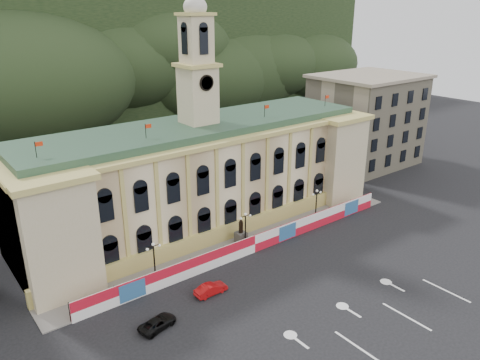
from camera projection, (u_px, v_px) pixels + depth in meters
ground at (339, 304)px, 52.66m from camera, size 260.00×260.00×0.00m
lane_markings at (376, 326)px, 48.95m from camera, size 26.00×10.00×0.02m
hill_ridge at (22, 50)px, 136.22m from camera, size 230.00×80.00×64.00m
city_hall at (202, 173)px, 70.38m from camera, size 56.20×17.60×37.10m
side_building_right at (366, 120)px, 97.00m from camera, size 21.00×17.00×18.60m
hoarding_fence at (254, 244)px, 63.41m from camera, size 50.00×0.44×2.50m
pavement at (242, 244)px, 65.77m from camera, size 56.00×5.50×0.16m
statue at (241, 236)px, 65.57m from camera, size 1.40×1.40×3.72m
lamp_left at (154, 258)px, 56.13m from camera, size 1.96×0.44×5.15m
lamp_center at (245, 227)px, 64.17m from camera, size 1.96×0.44×5.15m
lamp_right at (316, 202)px, 72.21m from camera, size 1.96×0.44×5.15m
red_sedan at (211, 289)px, 54.27m from camera, size 1.40×4.01×1.32m
black_suv at (158, 323)px, 48.53m from camera, size 3.66×5.03×1.18m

